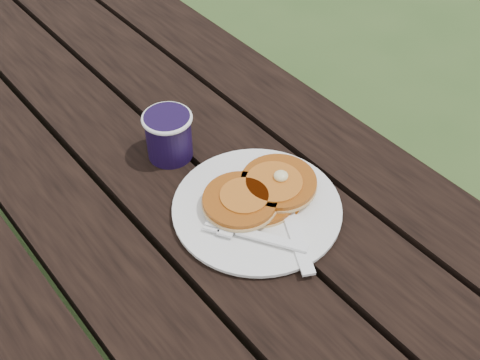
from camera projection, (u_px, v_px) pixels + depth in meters
ground at (150, 342)px, 1.62m from camera, size 60.00×60.00×0.00m
picnic_table at (133, 259)px, 1.36m from camera, size 1.36×1.80×0.75m
plate at (257, 209)px, 0.95m from camera, size 0.28×0.28×0.01m
pancake_stack at (261, 192)px, 0.95m from camera, size 0.19×0.13×0.04m
knife at (293, 227)px, 0.91m from camera, size 0.10×0.17×0.00m
fork at (272, 240)px, 0.89m from camera, size 0.11×0.15×0.01m
coffee_cup at (168, 133)px, 1.01m from camera, size 0.09×0.09×0.09m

